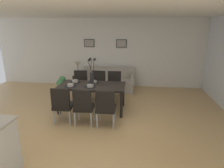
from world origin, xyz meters
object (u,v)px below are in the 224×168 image
(bowl_far_left, at_px, (90,86))
(table_lamp, at_px, (78,66))
(dining_chair_far_left, at_px, (83,105))
(dining_chair_far_right, at_px, (98,84))
(dining_chair_near_left, at_px, (62,104))
(dining_chair_mid_left, at_px, (106,106))
(sofa, at_px, (108,82))
(framed_picture_left, at_px, (89,43))
(framed_picture_center, at_px, (121,43))
(bowl_near_left, at_px, (70,85))
(bowl_near_right, at_px, (75,81))
(dining_chair_mid_right, at_px, (114,85))
(centerpiece_vase, at_px, (92,75))
(bowl_far_right, at_px, (94,81))
(dining_chair_near_right, at_px, (80,84))
(dining_table, at_px, (92,88))
(potted_plant, at_px, (62,84))
(side_table, at_px, (79,82))

(bowl_far_left, relative_size, table_lamp, 0.33)
(dining_chair_far_left, xyz_separation_m, dining_chair_far_right, (0.02, 1.72, 0.00))
(dining_chair_near_left, distance_m, dining_chair_mid_left, 1.05)
(sofa, xyz_separation_m, framed_picture_left, (-0.79, 0.53, 1.39))
(dining_chair_near_left, distance_m, framed_picture_center, 3.64)
(framed_picture_left, bearing_deg, bowl_far_left, -76.57)
(table_lamp, bearing_deg, bowl_far_left, -65.19)
(bowl_near_left, xyz_separation_m, bowl_near_right, (0.00, 0.40, 0.00))
(dining_chair_mid_right, height_order, centerpiece_vase, centerpiece_vase)
(dining_chair_mid_right, height_order, bowl_far_right, dining_chair_mid_right)
(dining_chair_near_right, xyz_separation_m, framed_picture_left, (-0.05, 1.58, 1.16))
(bowl_far_right, bearing_deg, table_lamp, 119.84)
(dining_chair_near_right, bearing_deg, sofa, 54.63)
(dining_chair_near_left, height_order, dining_chair_mid_right, same)
(sofa, bearing_deg, dining_chair_near_left, -104.47)
(dining_chair_mid_right, relative_size, bowl_near_left, 5.41)
(bowl_far_right, bearing_deg, bowl_near_right, 180.00)
(dining_table, bearing_deg, dining_chair_mid_left, -59.76)
(bowl_far_left, xyz_separation_m, potted_plant, (-1.33, 1.33, -0.41))
(dining_chair_mid_left, distance_m, potted_plant, 2.73)
(dining_chair_near_right, relative_size, bowl_far_left, 5.41)
(centerpiece_vase, xyz_separation_m, bowl_near_right, (-0.54, 0.20, -0.24))
(dining_chair_near_left, height_order, centerpiece_vase, centerpiece_vase)
(sofa, distance_m, framed_picture_center, 1.56)
(centerpiece_vase, bearing_deg, side_table, 117.15)
(dining_chair_mid_right, distance_m, bowl_far_left, 1.19)
(dining_chair_mid_right, bearing_deg, dining_chair_far_left, -107.43)
(framed_picture_left, bearing_deg, dining_chair_far_right, -68.13)
(dining_chair_far_left, bearing_deg, dining_chair_mid_right, 72.57)
(dining_chair_far_left, bearing_deg, sofa, 86.16)
(dining_chair_far_right, distance_m, bowl_far_left, 1.08)
(dining_chair_near_right, height_order, dining_chair_far_right, same)
(dining_chair_mid_right, distance_m, potted_plant, 1.88)
(bowl_near_left, bearing_deg, side_table, 101.34)
(sofa, bearing_deg, dining_chair_far_left, -93.84)
(sofa, distance_m, table_lamp, 1.28)
(dining_table, bearing_deg, bowl_near_left, -159.62)
(dining_chair_near_left, relative_size, side_table, 1.77)
(side_table, bearing_deg, sofa, 0.51)
(bowl_far_left, relative_size, potted_plant, 0.25)
(bowl_far_right, height_order, sofa, bowl_far_right)
(side_table, relative_size, table_lamp, 1.02)
(bowl_near_left, bearing_deg, framed_picture_center, 65.95)
(dining_chair_far_right, height_order, table_lamp, table_lamp)
(bowl_near_right, xyz_separation_m, bowl_far_right, (0.54, 0.00, 0.00))
(potted_plant, bearing_deg, dining_chair_far_right, -11.78)
(bowl_far_right, bearing_deg, dining_chair_mid_right, 50.70)
(dining_table, height_order, bowl_near_left, bowl_near_left)
(dining_chair_near_right, xyz_separation_m, bowl_near_left, (0.04, -1.02, 0.27))
(bowl_near_right, distance_m, framed_picture_left, 2.38)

